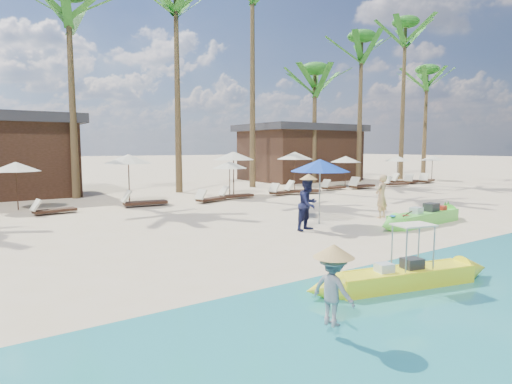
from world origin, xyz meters
TOP-DOWN VIEW (x-y plane):
  - ground at (0.00, 0.00)m, footprint 240.00×240.00m
  - wet_sand_strip at (0.00, -5.00)m, footprint 240.00×4.50m
  - green_canoe at (4.77, -0.09)m, footprint 5.33×0.96m
  - yellow_canoe at (-1.29, -3.85)m, footprint 4.46×1.31m
  - tourist at (4.59, 1.57)m, footprint 0.65×0.51m
  - vendor_green at (0.84, 1.29)m, footprint 0.93×0.81m
  - vendor_yellow at (-3.87, -4.64)m, footprint 0.48×0.70m
  - blue_umbrella at (1.90, 1.94)m, footprint 2.03×2.03m
  - resort_parasol_4 at (-6.22, 11.24)m, footprint 1.93×1.93m
  - lounger_4_right at (-5.26, 9.23)m, footprint 1.69×0.76m
  - resort_parasol_5 at (-1.67, 11.01)m, footprint 2.19×2.19m
  - lounger_5_left at (-1.63, 9.40)m, footprint 1.98×0.78m
  - resort_parasol_6 at (3.21, 10.11)m, footprint 1.81×1.81m
  - lounger_6_left at (1.48, 9.06)m, footprint 1.73×1.00m
  - lounger_6_right at (3.15, 9.54)m, footprint 1.79×0.64m
  - resort_parasol_7 at (4.21, 11.38)m, footprint 2.28×2.28m
  - lounger_7_left at (6.13, 9.55)m, footprint 1.82×0.85m
  - lounger_7_right at (7.32, 9.39)m, footprint 2.08×1.07m
  - resort_parasol_8 at (8.60, 11.47)m, footprint 2.23×2.23m
  - lounger_8_left at (10.35, 10.02)m, footprint 1.75×0.63m
  - resort_parasol_9 at (12.09, 10.67)m, footprint 1.95×1.95m
  - lounger_9_left at (12.35, 9.58)m, footprint 2.03×0.80m
  - lounger_9_right at (15.56, 9.56)m, footprint 1.84×0.84m
  - resort_parasol_10 at (18.47, 11.63)m, footprint 1.87×1.87m
  - lounger_10_left at (17.56, 10.46)m, footprint 2.08×1.12m
  - lounger_10_right at (18.24, 10.18)m, footprint 1.96×1.10m
  - resort_parasol_11 at (22.39, 11.39)m, footprint 1.86×1.86m
  - lounger_11_left at (19.58, 9.92)m, footprint 2.01×1.16m
  - palm_3 at (-3.36, 14.27)m, footprint 2.08×2.08m
  - palm_4 at (2.15, 14.01)m, footprint 2.08×2.08m
  - palm_5 at (7.45, 14.38)m, footprint 2.08×2.08m
  - palm_6 at (12.84, 14.52)m, footprint 2.08×2.08m
  - palm_7 at (16.57, 13.68)m, footprint 2.08×2.08m
  - palm_8 at (21.07, 13.33)m, footprint 2.08×2.08m
  - palm_9 at (26.21, 14.81)m, footprint 2.08×2.08m
  - pavilion_east at (14.00, 17.50)m, footprint 8.80×6.60m

SIDE VIEW (x-z plane):
  - ground at x=0.00m, z-range 0.00..0.00m
  - wet_sand_strip at x=0.00m, z-range 0.00..0.01m
  - lounger_4_right at x=-5.26m, z-range -0.09..0.46m
  - lounger_6_left at x=1.48m, z-range -0.09..0.47m
  - yellow_canoe at x=-1.29m, z-range -0.39..0.78m
  - lounger_8_left at x=10.35m, z-range -0.10..0.49m
  - lounger_7_left at x=6.13m, z-range -0.10..0.50m
  - lounger_6_right at x=3.15m, z-range -0.10..0.50m
  - lounger_9_right at x=15.56m, z-range -0.10..0.50m
  - lounger_10_right at x=18.24m, z-range -0.11..0.53m
  - lounger_11_left at x=19.58m, z-range -0.11..0.55m
  - lounger_5_left at x=-1.63m, z-range -0.11..0.55m
  - lounger_9_left at x=12.35m, z-range -0.11..0.56m
  - lounger_10_left at x=17.56m, z-range -0.11..0.56m
  - lounger_7_right at x=7.32m, z-range -0.11..0.57m
  - green_canoe at x=4.77m, z-range -0.11..0.57m
  - vendor_yellow at x=-3.87m, z-range 0.18..1.18m
  - tourist at x=4.59m, z-range 0.00..1.60m
  - vendor_green at x=0.84m, z-range 0.00..1.65m
  - resort_parasol_6 at x=3.21m, z-range 0.75..2.62m
  - resort_parasol_11 at x=22.39m, z-range 0.77..2.69m
  - resort_parasol_10 at x=18.47m, z-range 0.77..2.70m
  - resort_parasol_4 at x=-6.22m, z-range 0.80..2.78m
  - resort_parasol_9 at x=12.09m, z-range 0.81..2.82m
  - blue_umbrella at x=1.90m, z-range 0.88..3.06m
  - resort_parasol_5 at x=-1.67m, z-range 0.91..3.17m
  - resort_parasol_8 at x=8.60m, z-range 0.92..3.22m
  - resort_parasol_7 at x=4.21m, z-range 0.94..3.29m
  - pavilion_east at x=14.00m, z-range 0.05..4.35m
  - palm_6 at x=12.84m, z-range 2.79..11.31m
  - palm_9 at x=26.21m, z-range 3.14..12.97m
  - palm_3 at x=-3.36m, z-range 3.32..13.83m
  - palm_7 at x=16.57m, z-range 3.46..14.53m
  - palm_4 at x=2.15m, z-range 3.60..15.30m
  - palm_8 at x=21.07m, z-range 3.83..16.53m
  - palm_5 at x=7.45m, z-range 4.02..17.62m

